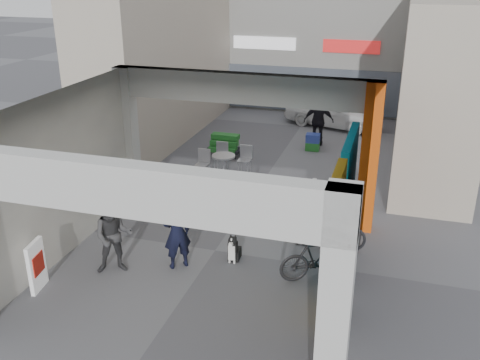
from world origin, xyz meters
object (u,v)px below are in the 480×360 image
(white_van, at_px, (333,110))
(man_back_turned, at_px, (113,236))
(man_crates, at_px, (319,121))
(bicycle_rear, at_px, (318,258))
(cafe_set, at_px, (223,165))
(bicycle_front, at_px, (327,230))
(man_elderly, at_px, (334,222))
(man_with_dog, at_px, (177,233))
(border_collie, at_px, (234,250))
(produce_stand, at_px, (224,148))

(white_van, bearing_deg, man_back_turned, -176.99)
(man_crates, bearing_deg, bicycle_rear, 91.10)
(man_crates, bearing_deg, cafe_set, 50.42)
(cafe_set, xyz_separation_m, bicycle_front, (3.56, -3.49, 0.14))
(man_elderly, xyz_separation_m, man_crates, (-1.49, 7.33, 0.11))
(cafe_set, bearing_deg, man_back_turned, -93.98)
(cafe_set, bearing_deg, man_crates, 58.34)
(man_with_dog, bearing_deg, cafe_set, -122.84)
(border_collie, bearing_deg, produce_stand, 106.46)
(border_collie, xyz_separation_m, bicycle_front, (1.79, 1.11, 0.19))
(produce_stand, bearing_deg, man_elderly, -66.06)
(bicycle_front, bearing_deg, man_back_turned, 114.45)
(border_collie, bearing_deg, bicycle_rear, -9.56)
(border_collie, relative_size, man_with_dog, 0.40)
(man_crates, xyz_separation_m, bicycle_rear, (1.33, -8.40, -0.39))
(produce_stand, height_order, white_van, white_van)
(man_with_dog, bearing_deg, bicycle_rear, 146.29)
(bicycle_rear, bearing_deg, man_elderly, -37.57)
(man_back_turned, bearing_deg, bicycle_rear, -13.50)
(man_elderly, bearing_deg, white_van, 105.77)
(cafe_set, xyz_separation_m, man_crates, (2.23, 3.61, 0.55))
(bicycle_front, relative_size, bicycle_rear, 1.08)
(man_with_dog, bearing_deg, border_collie, 167.24)
(man_elderly, distance_m, white_van, 9.86)
(man_with_dog, distance_m, bicycle_front, 3.28)
(produce_stand, distance_m, man_back_turned, 7.28)
(man_elderly, distance_m, bicycle_rear, 1.12)
(produce_stand, xyz_separation_m, man_crates, (2.71, 2.02, 0.57))
(man_back_turned, bearing_deg, bicycle_front, 2.78)
(produce_stand, xyz_separation_m, bicycle_front, (4.05, -5.08, 0.16))
(border_collie, xyz_separation_m, man_crates, (0.46, 8.21, 0.60))
(bicycle_front, bearing_deg, bicycle_rear, 175.59)
(border_collie, xyz_separation_m, man_with_dog, (-1.02, -0.55, 0.53))
(man_crates, height_order, white_van, man_crates)
(bicycle_rear, bearing_deg, man_back_turned, 73.41)
(produce_stand, bearing_deg, cafe_set, -87.42)
(cafe_set, bearing_deg, bicycle_front, -44.47)
(produce_stand, bearing_deg, man_back_turned, -103.73)
(man_back_turned, height_order, man_elderly, man_back_turned)
(cafe_set, height_order, man_elderly, man_elderly)
(bicycle_rear, xyz_separation_m, white_van, (-1.15, 10.84, 0.16))
(border_collie, height_order, man_with_dog, man_with_dog)
(man_crates, distance_m, white_van, 2.46)
(produce_stand, xyz_separation_m, bicycle_rear, (4.05, -6.38, 0.19))
(bicycle_rear, height_order, white_van, white_van)
(man_with_dog, height_order, man_crates, man_crates)
(man_with_dog, xyz_separation_m, man_back_turned, (-1.14, -0.52, 0.01))
(border_collie, distance_m, bicycle_rear, 1.81)
(man_elderly, relative_size, white_van, 0.41)
(man_with_dog, bearing_deg, white_van, -139.55)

